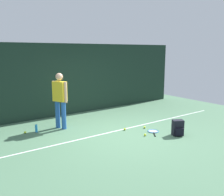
{
  "coord_description": "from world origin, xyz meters",
  "views": [
    {
      "loc": [
        -4.12,
        -5.31,
        2.35
      ],
      "look_at": [
        0.0,
        0.4,
        1.0
      ],
      "focal_mm": 39.77,
      "sensor_mm": 36.0,
      "label": 1
    }
  ],
  "objects_px": {
    "tennis_player": "(60,97)",
    "tennis_racket": "(153,131)",
    "tennis_ball_near_player": "(25,132)",
    "water_bottle": "(36,128)",
    "backpack": "(178,128)",
    "tennis_ball_mid_court": "(145,135)",
    "tennis_ball_far_left": "(125,129)",
    "tennis_ball_by_fence": "(145,127)"
  },
  "relations": [
    {
      "from": "tennis_player",
      "to": "tennis_ball_far_left",
      "type": "relative_size",
      "value": 25.76
    },
    {
      "from": "tennis_ball_far_left",
      "to": "tennis_racket",
      "type": "bearing_deg",
      "value": -46.49
    },
    {
      "from": "tennis_ball_near_player",
      "to": "tennis_ball_by_fence",
      "type": "relative_size",
      "value": 1.0
    },
    {
      "from": "tennis_player",
      "to": "tennis_ball_far_left",
      "type": "bearing_deg",
      "value": -156.26
    },
    {
      "from": "tennis_ball_mid_court",
      "to": "water_bottle",
      "type": "relative_size",
      "value": 0.29
    },
    {
      "from": "tennis_ball_far_left",
      "to": "water_bottle",
      "type": "height_order",
      "value": "water_bottle"
    },
    {
      "from": "tennis_player",
      "to": "water_bottle",
      "type": "relative_size",
      "value": 7.56
    },
    {
      "from": "backpack",
      "to": "tennis_ball_by_fence",
      "type": "height_order",
      "value": "backpack"
    },
    {
      "from": "water_bottle",
      "to": "tennis_ball_near_player",
      "type": "bearing_deg",
      "value": 165.6
    },
    {
      "from": "tennis_racket",
      "to": "tennis_ball_near_player",
      "type": "bearing_deg",
      "value": 93.82
    },
    {
      "from": "tennis_racket",
      "to": "water_bottle",
      "type": "height_order",
      "value": "water_bottle"
    },
    {
      "from": "tennis_player",
      "to": "tennis_ball_near_player",
      "type": "distance_m",
      "value": 1.41
    },
    {
      "from": "backpack",
      "to": "tennis_ball_far_left",
      "type": "distance_m",
      "value": 1.55
    },
    {
      "from": "tennis_player",
      "to": "tennis_ball_near_player",
      "type": "relative_size",
      "value": 25.76
    },
    {
      "from": "tennis_ball_mid_court",
      "to": "water_bottle",
      "type": "bearing_deg",
      "value": 138.12
    },
    {
      "from": "backpack",
      "to": "tennis_player",
      "type": "bearing_deg",
      "value": 162.55
    },
    {
      "from": "water_bottle",
      "to": "backpack",
      "type": "bearing_deg",
      "value": -39.67
    },
    {
      "from": "tennis_racket",
      "to": "backpack",
      "type": "relative_size",
      "value": 1.35
    },
    {
      "from": "tennis_ball_near_player",
      "to": "tennis_player",
      "type": "bearing_deg",
      "value": -8.54
    },
    {
      "from": "tennis_racket",
      "to": "water_bottle",
      "type": "xyz_separation_m",
      "value": [
        -2.79,
        1.99,
        0.1
      ]
    },
    {
      "from": "tennis_racket",
      "to": "tennis_ball_by_fence",
      "type": "xyz_separation_m",
      "value": [
        0.03,
        0.4,
        0.02
      ]
    },
    {
      "from": "tennis_ball_mid_court",
      "to": "tennis_racket",
      "type": "bearing_deg",
      "value": 15.1
    },
    {
      "from": "tennis_ball_near_player",
      "to": "water_bottle",
      "type": "height_order",
      "value": "water_bottle"
    },
    {
      "from": "tennis_player",
      "to": "water_bottle",
      "type": "bearing_deg",
      "value": 59.23
    },
    {
      "from": "backpack",
      "to": "tennis_ball_by_fence",
      "type": "xyz_separation_m",
      "value": [
        -0.31,
        1.02,
        -0.18
      ]
    },
    {
      "from": "tennis_ball_mid_court",
      "to": "tennis_player",
      "type": "bearing_deg",
      "value": 128.37
    },
    {
      "from": "backpack",
      "to": "tennis_ball_far_left",
      "type": "relative_size",
      "value": 6.67
    },
    {
      "from": "tennis_racket",
      "to": "tennis_ball_by_fence",
      "type": "bearing_deg",
      "value": 32.91
    },
    {
      "from": "tennis_player",
      "to": "tennis_racket",
      "type": "distance_m",
      "value": 2.96
    },
    {
      "from": "tennis_player",
      "to": "tennis_ball_mid_court",
      "type": "xyz_separation_m",
      "value": [
        1.61,
        -2.03,
        -0.93
      ]
    },
    {
      "from": "tennis_ball_near_player",
      "to": "tennis_ball_by_fence",
      "type": "bearing_deg",
      "value": -28.03
    },
    {
      "from": "tennis_ball_near_player",
      "to": "water_bottle",
      "type": "relative_size",
      "value": 0.29
    },
    {
      "from": "tennis_ball_mid_court",
      "to": "tennis_ball_far_left",
      "type": "xyz_separation_m",
      "value": [
        -0.14,
        0.73,
        0.0
      ]
    },
    {
      "from": "tennis_ball_far_left",
      "to": "water_bottle",
      "type": "distance_m",
      "value": 2.6
    },
    {
      "from": "tennis_ball_near_player",
      "to": "backpack",
      "type": "bearing_deg",
      "value": -37.91
    },
    {
      "from": "tennis_ball_near_player",
      "to": "tennis_ball_by_fence",
      "type": "distance_m",
      "value": 3.54
    },
    {
      "from": "water_bottle",
      "to": "tennis_racket",
      "type": "bearing_deg",
      "value": -35.51
    },
    {
      "from": "tennis_ball_mid_court",
      "to": "backpack",
      "type": "bearing_deg",
      "value": -32.1
    },
    {
      "from": "backpack",
      "to": "tennis_ball_mid_court",
      "type": "relative_size",
      "value": 6.67
    },
    {
      "from": "backpack",
      "to": "tennis_ball_near_player",
      "type": "relative_size",
      "value": 6.67
    },
    {
      "from": "tennis_ball_by_fence",
      "to": "tennis_ball_mid_court",
      "type": "bearing_deg",
      "value": -132.06
    },
    {
      "from": "tennis_player",
      "to": "backpack",
      "type": "bearing_deg",
      "value": -161.19
    }
  ]
}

